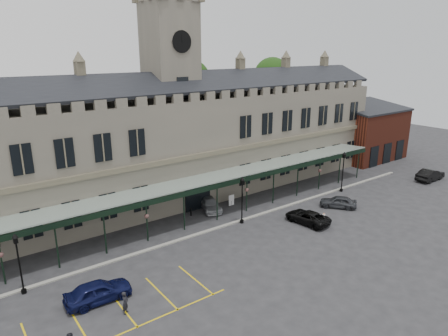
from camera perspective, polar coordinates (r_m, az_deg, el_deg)
ground at (r=37.34m, az=5.61°, el=-11.01°), size 140.00×140.00×0.00m
station_building at (r=47.29m, az=-7.19°, el=3.32°), size 60.00×10.36×17.30m
clock_tower at (r=46.30m, az=-7.55°, el=11.36°), size 5.60×5.60×24.80m
canopy at (r=41.64m, az=-1.20°, el=-4.28°), size 50.00×4.10×4.30m
brick_annex at (r=68.92m, az=19.68°, el=4.73°), size 12.40×8.36×9.23m
kerb at (r=41.10m, az=0.42°, el=-8.12°), size 60.00×0.40×0.12m
parking_markings at (r=29.83m, az=-13.90°, el=-19.35°), size 16.00×6.00×0.01m
tree_behind_mid at (r=58.10m, az=-4.97°, el=12.21°), size 6.00×6.00×16.00m
tree_behind_right at (r=67.88m, az=6.88°, el=12.80°), size 6.00×6.00×16.00m
lamp_post_left at (r=32.85m, az=-27.30°, el=-11.42°), size 0.46×0.46×4.83m
lamp_post_mid at (r=40.58m, az=2.61°, el=-4.01°), size 0.47×0.47×5.01m
lamp_post_right at (r=51.70m, az=16.66°, el=-0.02°), size 0.49×0.49×5.16m
traffic_cone at (r=43.80m, az=14.07°, el=-6.60°), size 0.46×0.46×0.72m
sign_board at (r=45.92m, az=1.07°, el=-4.62°), size 0.73×0.07×1.26m
bollard_left at (r=43.36m, az=-4.74°, el=-6.25°), size 0.16×0.16×0.89m
bollard_right at (r=47.05m, az=2.64°, el=-4.26°), size 0.17×0.17×0.98m
car_left_a at (r=30.93m, az=-17.53°, el=-16.45°), size 4.76×2.08×1.60m
car_taxi at (r=44.75m, az=-2.04°, el=-5.17°), size 3.11×4.82×1.30m
car_van at (r=42.26m, az=11.81°, el=-6.88°), size 2.83×5.03×1.33m
car_right_a at (r=47.07m, az=16.00°, el=-4.66°), size 3.72×4.19×1.37m
car_right_b at (r=61.22m, az=27.37°, el=-0.86°), size 4.93×1.75×1.62m
person_a at (r=29.25m, az=-13.92°, el=-18.18°), size 0.70×0.71×1.65m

